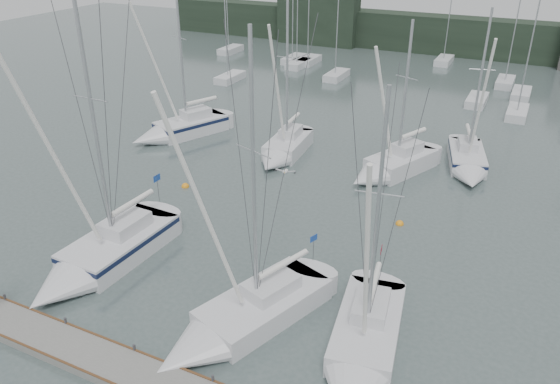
% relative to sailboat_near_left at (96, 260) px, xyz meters
% --- Properties ---
extents(ground, '(160.00, 160.00, 0.00)m').
position_rel_sailboat_near_left_xyz_m(ground, '(8.08, -0.24, -0.66)').
color(ground, '#485856').
rests_on(ground, ground).
extents(dock, '(24.00, 2.00, 0.40)m').
position_rel_sailboat_near_left_xyz_m(dock, '(8.08, -5.24, -0.46)').
color(dock, slate).
rests_on(dock, ground).
extents(far_treeline, '(90.00, 4.00, 5.00)m').
position_rel_sailboat_near_left_xyz_m(far_treeline, '(8.08, 61.76, 1.84)').
color(far_treeline, black).
rests_on(far_treeline, ground).
extents(far_building_left, '(12.00, 3.00, 8.00)m').
position_rel_sailboat_near_left_xyz_m(far_building_left, '(-11.92, 59.76, 3.34)').
color(far_building_left, black).
rests_on(far_building_left, ground).
extents(mast_forest, '(59.78, 27.14, 14.89)m').
position_rel_sailboat_near_left_xyz_m(mast_forest, '(13.57, 44.90, -0.17)').
color(mast_forest, silver).
rests_on(mast_forest, ground).
extents(sailboat_near_left, '(3.57, 10.15, 15.68)m').
position_rel_sailboat_near_left_xyz_m(sailboat_near_left, '(0.00, 0.00, 0.00)').
color(sailboat_near_left, silver).
rests_on(sailboat_near_left, ground).
extents(sailboat_near_center, '(5.93, 9.78, 14.76)m').
position_rel_sailboat_near_left_xyz_m(sailboat_near_center, '(9.10, -1.21, -0.13)').
color(sailboat_near_center, silver).
rests_on(sailboat_near_center, ground).
extents(sailboat_near_right, '(4.07, 9.17, 12.85)m').
position_rel_sailboat_near_left_xyz_m(sailboat_near_right, '(15.05, -0.42, -0.15)').
color(sailboat_near_right, silver).
rests_on(sailboat_near_right, ground).
extents(sailboat_mid_a, '(6.12, 9.14, 13.93)m').
position_rel_sailboat_near_left_xyz_m(sailboat_mid_a, '(-8.00, 18.41, 0.02)').
color(sailboat_mid_a, silver).
rests_on(sailboat_mid_a, ground).
extents(sailboat_mid_b, '(3.18, 7.78, 12.99)m').
position_rel_sailboat_near_left_xyz_m(sailboat_mid_b, '(2.28, 18.25, -0.06)').
color(sailboat_mid_b, silver).
rests_on(sailboat_mid_b, ground).
extents(sailboat_mid_c, '(5.66, 8.47, 11.94)m').
position_rel_sailboat_near_left_xyz_m(sailboat_mid_c, '(10.75, 18.74, -0.03)').
color(sailboat_mid_c, silver).
rests_on(sailboat_mid_c, ground).
extents(sailboat_mid_d, '(4.29, 8.19, 12.54)m').
position_rel_sailboat_near_left_xyz_m(sailboat_mid_d, '(15.92, 22.14, -0.08)').
color(sailboat_mid_d, silver).
rests_on(sailboat_mid_d, ground).
extents(buoy_b, '(0.51, 0.51, 0.51)m').
position_rel_sailboat_near_left_xyz_m(buoy_b, '(13.42, 12.12, -0.66)').
color(buoy_b, orange).
rests_on(buoy_b, ground).
extents(buoy_c, '(0.56, 0.56, 0.56)m').
position_rel_sailboat_near_left_xyz_m(buoy_c, '(-1.69, 10.62, -0.66)').
color(buoy_c, orange).
rests_on(buoy_c, ground).
extents(seagull, '(0.90, 0.42, 0.18)m').
position_rel_sailboat_near_left_xyz_m(seagull, '(10.10, 2.40, 6.33)').
color(seagull, white).
rests_on(seagull, ground).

